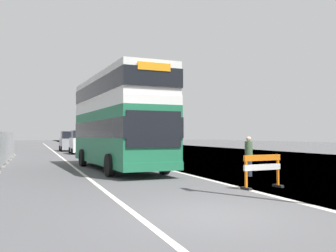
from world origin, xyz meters
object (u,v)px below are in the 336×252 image
Objects in this scene: double_decker_bus at (118,120)px; roadworks_barrier at (262,168)px; pedestrian_at_kerb at (249,156)px; car_receding_mid at (69,142)px; car_oncoming_near at (81,143)px.

double_decker_bus reaches higher than roadworks_barrier.
double_decker_bus is 6.05× the size of pedestrian_at_kerb.
car_receding_mid is 2.56× the size of pedestrian_at_kerb.
car_oncoming_near is (-2.91, 26.80, 0.36)m from roadworks_barrier.
pedestrian_at_kerb is (1.62, 3.46, 0.17)m from roadworks_barrier.
roadworks_barrier is 26.96m from car_oncoming_near.
double_decker_bus is 9.35m from roadworks_barrier.
car_receding_mid is 31.03m from pedestrian_at_kerb.
roadworks_barrier is 3.82m from pedestrian_at_kerb.
car_receding_mid is (-3.40, 34.08, 0.35)m from roadworks_barrier.
roadworks_barrier is at bearing -83.80° from car_oncoming_near.
pedestrian_at_kerb reaches higher than roadworks_barrier.
car_oncoming_near is 2.35× the size of pedestrian_at_kerb.
car_receding_mid is at bearing 95.70° from roadworks_barrier.
pedestrian_at_kerb is (5.02, -30.62, -0.17)m from car_receding_mid.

